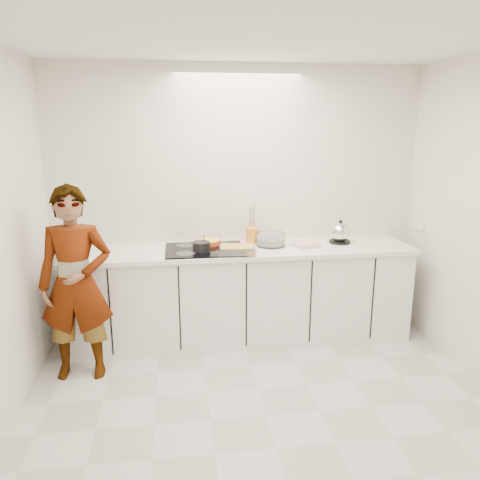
{
  "coord_description": "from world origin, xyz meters",
  "views": [
    {
      "loc": [
        -0.59,
        -2.92,
        2.07
      ],
      "look_at": [
        -0.05,
        1.05,
        1.05
      ],
      "focal_mm": 35.0,
      "sensor_mm": 36.0,
      "label": 1
    }
  ],
  "objects": [
    {
      "name": "saucepan",
      "position": [
        -0.39,
        1.18,
        0.97
      ],
      "size": [
        0.16,
        0.16,
        0.15
      ],
      "color": "black",
      "rests_on": "hob"
    },
    {
      "name": "hob",
      "position": [
        -0.35,
        1.26,
        0.92
      ],
      "size": [
        0.72,
        0.54,
        0.01
      ],
      "primitive_type": "cube",
      "color": "black",
      "rests_on": "countertop"
    },
    {
      "name": "utensil_crock",
      "position": [
        0.13,
        1.47,
        0.99
      ],
      "size": [
        0.13,
        0.13,
        0.15
      ],
      "primitive_type": "cylinder",
      "rotation": [
        0.0,
        0.0,
        0.06
      ],
      "color": "orange",
      "rests_on": "countertop"
    },
    {
      "name": "mixing_bowl",
      "position": [
        0.29,
        1.34,
        0.97
      ],
      "size": [
        0.32,
        0.32,
        0.13
      ],
      "color": "silver",
      "rests_on": "countertop"
    },
    {
      "name": "kettle",
      "position": [
        0.98,
        1.35,
        1.01
      ],
      "size": [
        0.27,
        0.27,
        0.23
      ],
      "color": "black",
      "rests_on": "countertop"
    },
    {
      "name": "ceiling",
      "position": [
        0.0,
        0.0,
        2.6
      ],
      "size": [
        3.6,
        3.2,
        0.0
      ],
      "primitive_type": "cube",
      "color": "white",
      "rests_on": "wall_back"
    },
    {
      "name": "baking_dish",
      "position": [
        -0.07,
        1.09,
        0.96
      ],
      "size": [
        0.34,
        0.26,
        0.06
      ],
      "color": "silver",
      "rests_on": "hob"
    },
    {
      "name": "cook",
      "position": [
        -1.42,
        0.78,
        0.8
      ],
      "size": [
        0.59,
        0.39,
        1.6
      ],
      "primitive_type": "imported",
      "rotation": [
        0.0,
        0.0,
        -0.02
      ],
      "color": "white",
      "rests_on": "floor"
    },
    {
      "name": "wall_front",
      "position": [
        0.0,
        -1.6,
        1.3
      ],
      "size": [
        3.6,
        0.0,
        2.6
      ],
      "primitive_type": "cube",
      "color": "silver",
      "rests_on": "ground"
    },
    {
      "name": "base_cabinets",
      "position": [
        0.0,
        1.28,
        0.43
      ],
      "size": [
        3.2,
        0.58,
        0.87
      ],
      "primitive_type": "cube",
      "color": "white",
      "rests_on": "floor"
    },
    {
      "name": "tart_dish",
      "position": [
        -0.31,
        1.43,
        0.95
      ],
      "size": [
        0.28,
        0.28,
        0.04
      ],
      "color": "#B1411A",
      "rests_on": "hob"
    },
    {
      "name": "floor",
      "position": [
        0.0,
        0.0,
        0.0
      ],
      "size": [
        3.6,
        3.2,
        0.0
      ],
      "primitive_type": "cube",
      "color": "silver",
      "rests_on": "ground"
    },
    {
      "name": "countertop",
      "position": [
        0.0,
        1.28,
        0.89
      ],
      "size": [
        3.24,
        0.64,
        0.04
      ],
      "primitive_type": "cube",
      "color": "white",
      "rests_on": "base_cabinets"
    },
    {
      "name": "tea_towel",
      "position": [
        0.61,
        1.26,
        0.93
      ],
      "size": [
        0.26,
        0.22,
        0.04
      ],
      "primitive_type": "cube",
      "rotation": [
        0.0,
        0.0,
        0.27
      ],
      "color": "white",
      "rests_on": "countertop"
    },
    {
      "name": "wall_back",
      "position": [
        0.0,
        1.6,
        1.3
      ],
      "size": [
        3.6,
        0.0,
        2.6
      ],
      "primitive_type": "cube",
      "color": "silver",
      "rests_on": "ground"
    }
  ]
}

